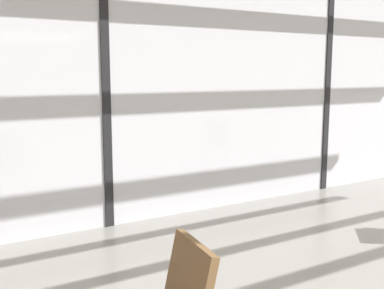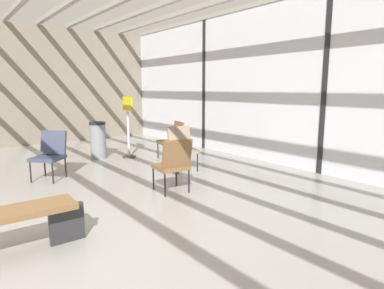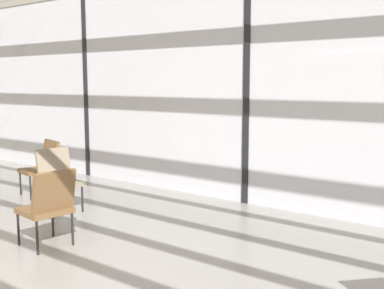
# 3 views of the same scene
# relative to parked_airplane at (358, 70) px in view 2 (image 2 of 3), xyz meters

# --- Properties ---
(ground_plane) EXTENTS (60.00, 60.00, 0.00)m
(ground_plane) POSITION_rel_parked_airplane_xyz_m (1.64, -9.80, -2.20)
(ground_plane) COLOR gray
(glass_curtain_wall) EXTENTS (14.00, 0.08, 3.39)m
(glass_curtain_wall) POSITION_rel_parked_airplane_xyz_m (1.64, -4.60, -0.50)
(glass_curtain_wall) COLOR silver
(glass_curtain_wall) RESTS_ON ground
(window_mullion_0) EXTENTS (0.10, 0.12, 3.39)m
(window_mullion_0) POSITION_rel_parked_airplane_xyz_m (-1.86, -4.60, -0.50)
(window_mullion_0) COLOR black
(window_mullion_0) RESTS_ON ground
(window_mullion_1) EXTENTS (0.10, 0.12, 3.39)m
(window_mullion_1) POSITION_rel_parked_airplane_xyz_m (1.64, -4.60, -0.50)
(window_mullion_1) COLOR black
(window_mullion_1) RESTS_ON ground
(side_wall_left_panels) EXTENTS (0.10, 11.20, 3.39)m
(side_wall_left_panels) POSITION_rel_parked_airplane_xyz_m (-5.31, -8.20, -0.50)
(side_wall_left_panels) COLOR #756B5B
(side_wall_left_panels) RESTS_ON ground
(parked_airplane) EXTENTS (12.65, 4.40, 4.40)m
(parked_airplane) POSITION_rel_parked_airplane_xyz_m (0.00, 0.00, 0.00)
(parked_airplane) COLOR #B2BCD6
(parked_airplane) RESTS_ON ground
(lounge_chair_0) EXTENTS (0.58, 0.62, 0.87)m
(lounge_chair_0) POSITION_rel_parked_airplane_xyz_m (-1.21, -6.11, -1.71)
(lounge_chair_0) COLOR brown
(lounge_chair_0) RESTS_ON ground
(lounge_chair_1) EXTENTS (0.58, 0.54, 0.87)m
(lounge_chair_1) POSITION_rel_parked_airplane_xyz_m (0.89, -7.55, -1.71)
(lounge_chair_1) COLOR brown
(lounge_chair_1) RESTS_ON ground
(lounge_chair_3) EXTENTS (0.62, 0.58, 0.87)m
(lounge_chair_3) POSITION_rel_parked_airplane_xyz_m (-0.25, -6.56, -1.71)
(lounge_chair_3) COLOR #7F705B
(lounge_chair_3) RESTS_ON ground
(lounge_chair_4) EXTENTS (0.71, 0.71, 0.87)m
(lounge_chair_4) POSITION_rel_parked_airplane_xyz_m (-1.15, -8.84, -1.71)
(lounge_chair_4) COLOR #33384C
(lounge_chair_4) RESTS_ON ground
(trash_bin) EXTENTS (0.38, 0.38, 0.86)m
(trash_bin) POSITION_rel_parked_airplane_xyz_m (-2.32, -7.47, -1.77)
(trash_bin) COLOR slate
(trash_bin) RESTS_ON ground
(info_sign) EXTENTS (0.44, 0.32, 1.44)m
(info_sign) POSITION_rel_parked_airplane_xyz_m (-1.98, -6.85, -1.52)
(info_sign) COLOR #333333
(info_sign) RESTS_ON ground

